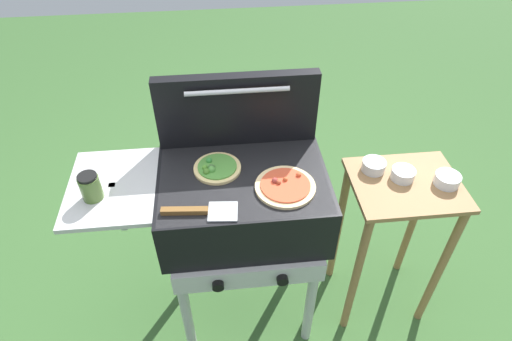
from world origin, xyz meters
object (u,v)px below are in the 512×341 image
topping_bowl_far (374,166)px  topping_bowl_middle (403,174)px  pizza_pepperoni (285,186)px  sauce_jar (90,187)px  topping_bowl_near (447,180)px  spatula (200,211)px  grill (240,203)px  pizza_veggie (216,168)px  prep_table (395,222)px

topping_bowl_far → topping_bowl_middle: bearing=-31.3°
pizza_pepperoni → sauce_jar: bearing=178.0°
topping_bowl_near → topping_bowl_far: 0.29m
spatula → topping_bowl_near: 0.99m
topping_bowl_middle → grill: bearing=-177.1°
topping_bowl_near → spatula: bearing=-171.1°
grill → sauce_jar: (-0.52, -0.05, 0.19)m
grill → pizza_veggie: pizza_veggie is taller
pizza_veggie → topping_bowl_near: (0.91, -0.06, -0.09)m
topping_bowl_near → pizza_pepperoni: bearing=-174.8°
pizza_veggie → spatula: size_ratio=0.68×
grill → topping_bowl_middle: (0.66, 0.03, 0.06)m
pizza_pepperoni → spatula: pizza_pepperoni is taller
pizza_veggie → topping_bowl_middle: (0.75, -0.01, -0.09)m
sauce_jar → spatula: sauce_jar is taller
sauce_jar → spatula: (0.37, -0.11, -0.04)m
topping_bowl_far → pizza_veggie: bearing=-175.8°
pizza_veggie → pizza_pepperoni: 0.27m
spatula → topping_bowl_near: size_ratio=2.65×
spatula → topping_bowl_near: (0.97, 0.15, -0.09)m
topping_bowl_near → prep_table: bearing=171.9°
pizza_veggie → sauce_jar: (-0.44, -0.10, 0.04)m
grill → prep_table: 0.70m
topping_bowl_far → topping_bowl_middle: size_ratio=1.03×
pizza_pepperoni → spatula: bearing=-163.5°
pizza_veggie → topping_bowl_far: (0.64, 0.05, -0.09)m
pizza_veggie → spatula: pizza_veggie is taller
grill → prep_table: grill is taller
topping_bowl_near → sauce_jar: bearing=-178.4°
pizza_veggie → prep_table: 0.83m
pizza_pepperoni → topping_bowl_far: bearing=23.4°
prep_table → topping_bowl_middle: 0.26m
spatula → topping_bowl_middle: 0.84m
pizza_pepperoni → sauce_jar: (-0.68, 0.02, 0.04)m
prep_table → topping_bowl_middle: topping_bowl_middle is taller
spatula → grill: bearing=49.4°
pizza_pepperoni → topping_bowl_far: (0.40, 0.17, -0.09)m
pizza_pepperoni → sauce_jar: size_ratio=2.14×
pizza_pepperoni → topping_bowl_near: size_ratio=2.21×
spatula → topping_bowl_near: bearing=8.9°
pizza_veggie → sauce_jar: sauce_jar is taller
pizza_pepperoni → topping_bowl_near: bearing=5.2°
pizza_pepperoni → topping_bowl_middle: 0.52m
sauce_jar → pizza_pepperoni: bearing=-2.0°
topping_bowl_near → topping_bowl_middle: same height
pizza_veggie → spatula: 0.22m
pizza_veggie → topping_bowl_near: size_ratio=1.80×
sauce_jar → topping_bowl_near: sauce_jar is taller
sauce_jar → pizza_veggie: bearing=13.1°
grill → topping_bowl_middle: grill is taller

